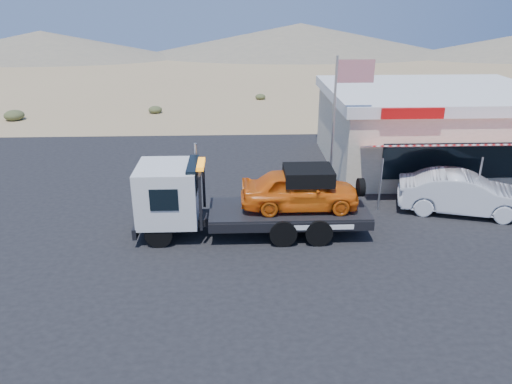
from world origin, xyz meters
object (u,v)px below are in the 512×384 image
white_sedan (463,193)px  jerky_store (430,127)px  tow_truck (247,196)px  flagpole (340,113)px

white_sedan → jerky_store: size_ratio=0.48×
white_sedan → jerky_store: 6.20m
tow_truck → jerky_store: jerky_store is taller
tow_truck → jerky_store: bearing=38.6°
jerky_store → tow_truck: bearing=-141.4°
tow_truck → flagpole: (3.83, 3.04, 2.28)m
jerky_store → white_sedan: bearing=-97.1°
white_sedan → flagpole: bearing=87.7°
white_sedan → jerky_store: (0.75, 6.05, 1.15)m
white_sedan → flagpole: 5.85m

